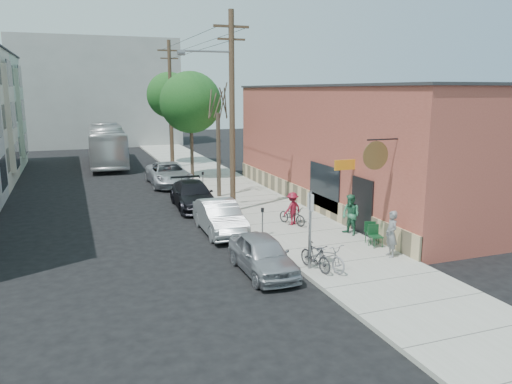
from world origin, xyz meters
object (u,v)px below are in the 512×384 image
object	(u,v)px
sign_post	(310,222)
parking_meter_far	(203,178)
patron_grey	(391,234)
bus	(107,145)
parked_bike_a	(315,256)
cyclist	(292,208)
parked_bike_b	(327,256)
car_1	(220,217)
patio_chair_a	(372,233)
parking_meter_near	(262,217)
car_0	(263,255)
tree_bare	(218,155)
car_2	(193,195)
tree_leafy_mid	(191,102)
car_3	(169,174)
patio_chair_b	(376,236)
utility_pole_near	(231,109)
tree_leafy_far	(170,95)
patron_green	(351,215)

from	to	relation	value
sign_post	parking_meter_far	world-z (taller)	sign_post
patron_grey	bus	distance (m)	30.46
parked_bike_a	cyclist	bearing A→B (deg)	61.74
parked_bike_b	car_1	world-z (taller)	car_1
patio_chair_a	parking_meter_near	bearing A→B (deg)	167.78
sign_post	car_1	size ratio (longest dim) A/B	0.63
parked_bike_b	car_0	world-z (taller)	car_0
tree_bare	parked_bike_b	bearing A→B (deg)	-89.53
sign_post	car_2	distance (m)	11.23
parking_meter_near	car_1	size ratio (longest dim) A/B	0.28
parking_meter_near	parked_bike_a	bearing A→B (deg)	-87.03
tree_leafy_mid	parked_bike_b	world-z (taller)	tree_leafy_mid
parked_bike_b	car_1	distance (m)	6.47
car_3	bus	size ratio (longest dim) A/B	0.45
car_2	car_3	bearing A→B (deg)	92.40
cyclist	car_2	xyz separation A→B (m)	(-3.43, 5.50, -0.20)
parking_meter_far	car_2	distance (m)	3.77
parking_meter_near	patron_grey	distance (m)	5.52
patron_grey	car_0	distance (m)	5.05
patio_chair_b	parked_bike_a	bearing A→B (deg)	-147.00
cyclist	parked_bike_a	world-z (taller)	cyclist
utility_pole_near	tree_leafy_far	bearing A→B (deg)	88.72
bus	patio_chair_a	bearing A→B (deg)	-70.87
parking_meter_near	parked_bike_a	distance (m)	4.53
sign_post	tree_leafy_far	xyz separation A→B (m)	(0.45, 27.43, 4.06)
tree_bare	sign_post	bearing A→B (deg)	-92.00
tree_leafy_mid	tree_leafy_far	xyz separation A→B (m)	(0.00, 7.72, 0.42)
parking_meter_far	tree_leafy_far	world-z (taller)	tree_leafy_far
car_2	utility_pole_near	bearing A→B (deg)	-48.71
car_1	sign_post	bearing A→B (deg)	-74.00
patron_green	car_1	bearing A→B (deg)	-133.93
tree_bare	patron_grey	world-z (taller)	tree_bare
patron_grey	bus	size ratio (longest dim) A/B	0.15
parked_bike_b	sign_post	bearing A→B (deg)	143.18
patio_chair_a	sign_post	bearing A→B (deg)	-133.27
cyclist	car_3	distance (m)	12.99
parked_bike_b	car_2	bearing A→B (deg)	88.27
patron_green	car_1	size ratio (longest dim) A/B	0.40
cyclist	bus	bearing A→B (deg)	-94.48
tree_bare	patio_chair_a	distance (m)	11.79
patio_chair_a	patron_grey	world-z (taller)	patron_grey
patron_grey	car_1	distance (m)	7.64
patron_green	tree_leafy_mid	bearing A→B (deg)	174.51
tree_bare	parked_bike_a	bearing A→B (deg)	-91.38
sign_post	cyclist	bearing A→B (deg)	71.37
sign_post	patron_green	xyz separation A→B (m)	(3.55, 3.17, -0.80)
parking_meter_near	patron_green	distance (m)	3.83
car_0	car_1	world-z (taller)	car_1
cyclist	car_0	xyz separation A→B (m)	(-3.43, -5.02, -0.24)
patio_chair_a	bus	world-z (taller)	bus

